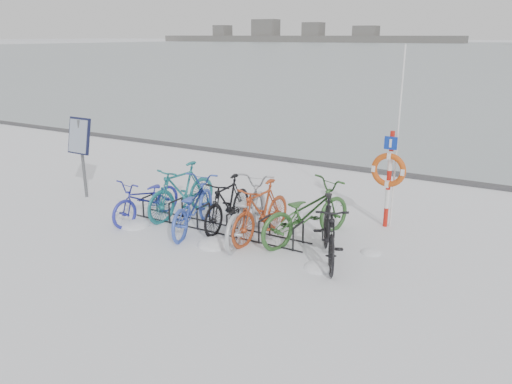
# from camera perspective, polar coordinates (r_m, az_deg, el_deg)

# --- Properties ---
(ground) EXTENTS (900.00, 900.00, 0.00)m
(ground) POSITION_cam_1_polar(r_m,az_deg,el_deg) (10.29, -4.34, -4.26)
(ground) COLOR white
(ground) RESTS_ON ground
(quay_edge) EXTENTS (400.00, 0.25, 0.10)m
(quay_edge) POSITION_cam_1_polar(r_m,az_deg,el_deg) (15.28, 8.04, 3.10)
(quay_edge) COLOR #3F3F42
(quay_edge) RESTS_ON ground
(bike_rack) EXTENTS (4.00, 0.48, 0.46)m
(bike_rack) POSITION_cam_1_polar(r_m,az_deg,el_deg) (10.22, -4.37, -3.32)
(bike_rack) COLOR black
(bike_rack) RESTS_ON ground
(info_board) EXTENTS (0.66, 0.26, 1.96)m
(info_board) POSITION_cam_1_polar(r_m,az_deg,el_deg) (12.61, -19.49, 5.55)
(info_board) COLOR #595B5E
(info_board) RESTS_ON ground
(lifebuoy_station) EXTENTS (0.70, 0.22, 3.65)m
(lifebuoy_station) POSITION_cam_1_polar(r_m,az_deg,el_deg) (10.33, 14.96, 2.44)
(lifebuoy_station) COLOR red
(lifebuoy_station) RESTS_ON ground
(shoreline) EXTENTS (180.00, 12.00, 9.50)m
(shoreline) POSITION_cam_1_polar(r_m,az_deg,el_deg) (296.65, 4.32, 17.26)
(shoreline) COLOR #494949
(shoreline) RESTS_ON ground
(bike_0) EXTENTS (0.84, 1.92, 0.97)m
(bike_0) POSITION_cam_1_polar(r_m,az_deg,el_deg) (10.93, -12.38, -0.58)
(bike_0) COLOR #282DA0
(bike_0) RESTS_ON ground
(bike_1) EXTENTS (0.83, 2.04, 1.19)m
(bike_1) POSITION_cam_1_polar(r_m,az_deg,el_deg) (10.98, -8.48, 0.31)
(bike_1) COLOR #1B6A70
(bike_1) RESTS_ON ground
(bike_2) EXTENTS (1.19, 2.16, 1.07)m
(bike_2) POSITION_cam_1_polar(r_m,az_deg,el_deg) (10.18, -7.28, -1.37)
(bike_2) COLOR #3450B8
(bike_2) RESTS_ON ground
(bike_3) EXTENTS (0.58, 1.84, 1.09)m
(bike_3) POSITION_cam_1_polar(r_m,az_deg,el_deg) (10.24, -3.26, -1.09)
(bike_3) COLOR black
(bike_3) RESTS_ON ground
(bike_4) EXTENTS (1.19, 2.33, 1.16)m
(bike_4) POSITION_cam_1_polar(r_m,az_deg,el_deg) (9.69, -1.13, -1.94)
(bike_4) COLOR #ACAFB4
(bike_4) RESTS_ON ground
(bike_5) EXTENTS (0.72, 1.94, 1.14)m
(bike_5) POSITION_cam_1_polar(r_m,az_deg,el_deg) (9.68, 0.60, -2.00)
(bike_5) COLOR #A63F1C
(bike_5) RESTS_ON ground
(bike_6) EXTENTS (1.57, 2.38, 1.18)m
(bike_6) POSITION_cam_1_polar(r_m,az_deg,el_deg) (9.61, 5.79, -2.13)
(bike_6) COLOR #2E5A28
(bike_6) RESTS_ON ground
(bike_7) EXTENTS (1.33, 1.97, 1.16)m
(bike_7) POSITION_cam_1_polar(r_m,az_deg,el_deg) (8.81, 8.35, -4.18)
(bike_7) COLOR black
(bike_7) RESTS_ON ground
(snow_drifts) EXTENTS (6.13, 2.08, 0.23)m
(snow_drifts) POSITION_cam_1_polar(r_m,az_deg,el_deg) (10.07, -4.38, -4.75)
(snow_drifts) COLOR white
(snow_drifts) RESTS_ON ground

